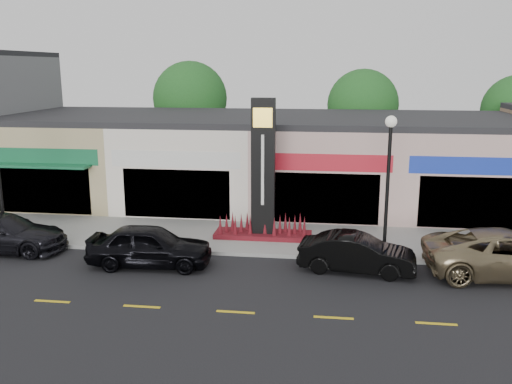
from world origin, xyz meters
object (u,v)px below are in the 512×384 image
Objects in this scene: lamp_east_near at (388,172)px; car_gold_suv at (510,254)px; pylon_sign at (263,189)px; car_black_conv at (357,253)px; car_dark_sedan at (2,233)px; car_black_sedan at (150,246)px.

lamp_east_near is 0.91× the size of car_gold_suv.
pylon_sign is at bearing 161.25° from lamp_east_near.
car_gold_suv is at bearing -79.91° from car_black_conv.
car_black_conv is at bearing -39.81° from pylon_sign.
car_black_conv is (3.86, -3.22, -1.57)m from pylon_sign.
pylon_sign reaches higher than car_black_conv.
car_dark_sedan is (-15.43, -1.06, -2.72)m from lamp_east_near.
lamp_east_near is at bearing -29.29° from car_black_conv.
car_dark_sedan is at bearing -165.19° from pylon_sign.
car_gold_suv reaches higher than car_black_sedan.
pylon_sign is (-5.00, 1.70, -1.20)m from lamp_east_near.
lamp_east_near reaches higher than car_gold_suv.
car_gold_suv is at bearing -17.78° from pylon_sign.
pylon_sign is at bearing 57.70° from car_black_conv.
pylon_sign reaches higher than car_dark_sedan.
car_black_sedan is 13.18m from car_gold_suv.
lamp_east_near is 15.70m from car_dark_sedan.
lamp_east_near is 1.17× the size of car_black_sedan.
car_gold_suv is (19.71, -0.22, 0.07)m from car_dark_sedan.
car_dark_sedan is at bearing 86.46° from car_gold_suv.
car_black_sedan is 7.76m from car_black_conv.
pylon_sign is 5.52m from car_black_sedan.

